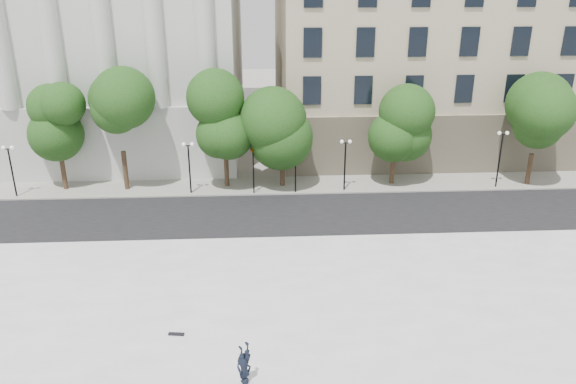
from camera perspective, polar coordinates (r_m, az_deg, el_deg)
The scene contains 11 objects.
plaza at distance 25.43m, azimuth -2.11°, elevation -16.11°, with size 44.00×22.00×0.45m, color white.
street at distance 38.49m, azimuth -2.55°, elevation -2.58°, with size 60.00×8.00×0.02m, color black.
far_sidewalk at distance 44.02m, azimuth -2.65°, elevation 0.68°, with size 60.00×4.00×0.12m, color #9E9B92.
building_west at distance 58.24m, azimuth -20.88°, elevation 17.46°, with size 31.50×27.65×25.60m.
building_east at distance 59.73m, azimuth 17.38°, elevation 16.26°, with size 36.00×26.15×23.00m.
traffic_light_west at distance 41.22m, azimuth -3.59°, elevation 4.58°, with size 0.53×1.82×4.22m.
traffic_light_east at distance 41.32m, azimuth 0.79°, elevation 4.57°, with size 0.76×1.68×4.16m.
person_lying at distance 23.51m, azimuth -4.41°, elevation -18.35°, with size 0.68×0.44×1.85m, color black.
skateboard at distance 26.59m, azimuth -11.28°, elevation -13.97°, with size 0.72×0.18×0.07m, color black.
street_trees at distance 42.18m, azimuth 0.11°, elevation 7.26°, with size 39.98×5.13×7.95m.
lamp_posts at distance 41.75m, azimuth -1.98°, elevation 3.65°, with size 37.28×0.28×4.56m.
Camera 1 is at (-0.19, -17.11, 15.79)m, focal length 35.00 mm.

